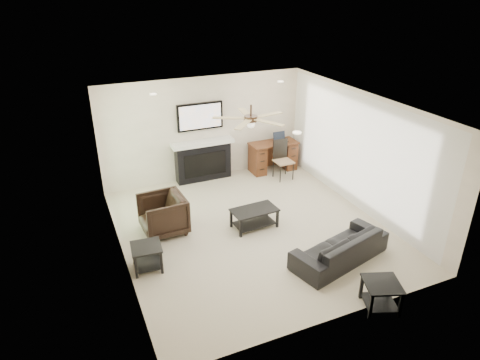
{
  "coord_description": "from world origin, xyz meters",
  "views": [
    {
      "loc": [
        -3.12,
        -6.6,
        4.52
      ],
      "look_at": [
        -0.24,
        0.04,
        1.1
      ],
      "focal_mm": 32.0,
      "sensor_mm": 36.0,
      "label": 1
    }
  ],
  "objects": [
    {
      "name": "room_shell",
      "position": [
        0.19,
        0.08,
        1.68
      ],
      "size": [
        5.5,
        5.54,
        2.52
      ],
      "color": "#BBAE96",
      "rests_on": "ground"
    },
    {
      "name": "sofa",
      "position": [
        0.97,
        -1.56,
        0.27
      ],
      "size": [
        1.97,
        1.17,
        0.54
      ],
      "primitive_type": "imported",
      "rotation": [
        0.0,
        0.0,
        3.4
      ],
      "color": "black",
      "rests_on": "ground"
    },
    {
      "name": "armchair",
      "position": [
        -1.63,
        0.59,
        0.38
      ],
      "size": [
        0.88,
        0.86,
        0.77
      ],
      "primitive_type": "imported",
      "rotation": [
        0.0,
        0.0,
        -1.52
      ],
      "color": "black",
      "rests_on": "ground"
    },
    {
      "name": "coffee_table",
      "position": [
        0.07,
        0.04,
        0.2
      ],
      "size": [
        0.93,
        0.55,
        0.4
      ],
      "primitive_type": "cube",
      "rotation": [
        0.0,
        0.0,
        0.06
      ],
      "color": "black",
      "rests_on": "ground"
    },
    {
      "name": "end_table_near",
      "position": [
        0.82,
        -2.81,
        0.23
      ],
      "size": [
        0.67,
        0.67,
        0.45
      ],
      "primitive_type": "cube",
      "rotation": [
        0.0,
        0.0,
        -0.36
      ],
      "color": "black",
      "rests_on": "ground"
    },
    {
      "name": "end_table_left",
      "position": [
        -2.18,
        -0.46,
        0.23
      ],
      "size": [
        0.54,
        0.54,
        0.45
      ],
      "primitive_type": "cube",
      "rotation": [
        0.0,
        0.0,
        -0.09
      ],
      "color": "black",
      "rests_on": "ground"
    },
    {
      "name": "fireplace_unit",
      "position": [
        -0.11,
        2.58,
        0.95
      ],
      "size": [
        1.52,
        0.34,
        1.91
      ],
      "primitive_type": "cube",
      "color": "black",
      "rests_on": "ground"
    },
    {
      "name": "desk",
      "position": [
        1.71,
        2.4,
        0.38
      ],
      "size": [
        1.22,
        0.56,
        0.76
      ],
      "primitive_type": "cube",
      "color": "#3F230F",
      "rests_on": "ground"
    },
    {
      "name": "desk_chair",
      "position": [
        1.71,
        1.85,
        0.48
      ],
      "size": [
        0.43,
        0.45,
        0.97
      ],
      "primitive_type": "cube",
      "rotation": [
        0.0,
        0.0,
        0.02
      ],
      "color": "black",
      "rests_on": "ground"
    },
    {
      "name": "laptop",
      "position": [
        1.91,
        2.38,
        0.88
      ],
      "size": [
        0.33,
        0.24,
        0.23
      ],
      "primitive_type": "cube",
      "color": "black",
      "rests_on": "desk"
    }
  ]
}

